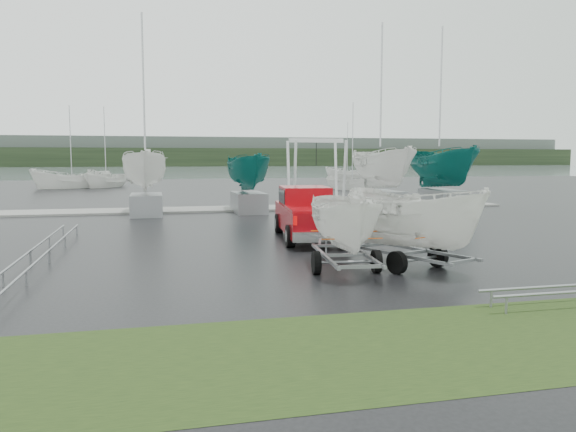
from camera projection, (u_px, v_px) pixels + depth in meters
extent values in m
plane|color=black|center=(321.00, 242.00, 20.08)|extent=(120.00, 120.00, 0.00)
plane|color=gray|center=(182.00, 172.00, 116.82)|extent=(300.00, 300.00, 0.00)
plane|color=black|center=(509.00, 337.00, 9.44)|extent=(40.00, 40.00, 0.00)
cube|color=gray|center=(256.00, 208.00, 32.65)|extent=(30.00, 3.00, 0.12)
cube|color=black|center=(172.00, 157.00, 184.22)|extent=(300.00, 8.00, 6.00)
cube|color=#4C5651|center=(171.00, 151.00, 191.75)|extent=(300.00, 6.00, 10.00)
cube|color=maroon|center=(309.00, 218.00, 20.69)|extent=(2.52, 5.73, 0.91)
cube|color=maroon|center=(305.00, 197.00, 21.61)|extent=(2.00, 2.38, 0.81)
cube|color=black|center=(305.00, 196.00, 21.61)|extent=(2.01, 2.15, 0.53)
cube|color=silver|center=(323.00, 237.00, 17.94)|extent=(1.94, 0.39, 0.33)
cylinder|color=black|center=(279.00, 223.00, 22.42)|extent=(0.37, 0.79, 0.77)
cylinder|color=black|center=(324.00, 223.00, 22.64)|extent=(0.37, 0.79, 0.77)
cylinder|color=black|center=(290.00, 236.00, 18.83)|extent=(0.37, 0.79, 0.77)
cylinder|color=black|center=(343.00, 235.00, 19.05)|extent=(0.37, 0.79, 0.77)
cube|color=gray|center=(324.00, 255.00, 14.71)|extent=(0.48, 3.59, 0.08)
cube|color=gray|center=(365.00, 255.00, 14.85)|extent=(0.48, 3.59, 0.08)
cylinder|color=gray|center=(347.00, 262.00, 14.60)|extent=(1.60, 0.26, 0.08)
cylinder|color=black|center=(316.00, 263.00, 14.50)|extent=(0.25, 0.62, 0.60)
cylinder|color=black|center=(376.00, 261.00, 14.70)|extent=(0.25, 0.62, 0.60)
imported|color=silver|center=(346.00, 176.00, 14.56)|extent=(1.70, 1.74, 4.09)
cube|color=#F65E07|center=(339.00, 230.00, 15.51)|extent=(1.55, 0.21, 0.03)
cube|color=#F65E07|center=(352.00, 239.00, 13.93)|extent=(1.55, 0.21, 0.03)
cube|color=gray|center=(398.00, 255.00, 14.81)|extent=(1.41, 3.37, 0.08)
cube|color=gray|center=(426.00, 251.00, 15.44)|extent=(1.41, 3.37, 0.08)
cylinder|color=gray|center=(418.00, 259.00, 14.98)|extent=(1.52, 0.67, 0.08)
cylinder|color=black|center=(397.00, 263.00, 14.52)|extent=(0.39, 0.62, 0.60)
cylinder|color=black|center=(438.00, 256.00, 15.44)|extent=(0.39, 0.62, 0.60)
imported|color=silver|center=(415.00, 164.00, 14.88)|extent=(2.31, 2.33, 4.68)
cube|color=#F65E07|center=(391.00, 229.00, 15.72)|extent=(1.46, 0.61, 0.03)
cube|color=#F65E07|center=(436.00, 236.00, 14.42)|extent=(1.46, 0.61, 0.03)
cylinder|color=silver|center=(295.00, 175.00, 32.16)|extent=(0.16, 0.58, 3.99)
cylinder|color=silver|center=(288.00, 174.00, 33.71)|extent=(0.16, 0.58, 3.99)
cylinder|color=silver|center=(345.00, 175.00, 32.86)|extent=(0.16, 0.58, 3.99)
cylinder|color=silver|center=(336.00, 174.00, 34.40)|extent=(0.16, 0.58, 3.99)
cube|color=silver|center=(316.00, 140.00, 33.08)|extent=(3.30, 0.25, 0.25)
cube|color=gray|center=(146.00, 205.00, 29.24)|extent=(1.60, 3.20, 1.10)
imported|color=silver|center=(145.00, 136.00, 28.87)|extent=(2.24, 2.30, 5.96)
cylinder|color=#B2B2B7|center=(143.00, 82.00, 29.06)|extent=(0.10, 0.10, 7.00)
cube|color=gray|center=(249.00, 202.00, 30.69)|extent=(1.60, 3.20, 1.10)
imported|color=#0C5953|center=(248.00, 141.00, 30.34)|extent=(2.08, 2.13, 5.52)
cube|color=gray|center=(383.00, 200.00, 32.29)|extent=(1.60, 3.20, 1.10)
imported|color=silver|center=(384.00, 133.00, 31.89)|extent=(2.45, 2.52, 6.52)
cylinder|color=#B2B2B7|center=(381.00, 85.00, 32.09)|extent=(0.10, 0.10, 7.00)
cube|color=gray|center=(442.00, 199.00, 33.48)|extent=(1.60, 3.20, 1.10)
imported|color=#0C5953|center=(444.00, 133.00, 33.08)|extent=(2.50, 2.57, 6.66)
cylinder|color=#B2B2B7|center=(441.00, 87.00, 33.27)|extent=(0.10, 0.10, 7.00)
cylinder|color=gray|center=(65.00, 236.00, 18.99)|extent=(0.06, 6.50, 0.06)
cylinder|color=gray|center=(49.00, 237.00, 18.88)|extent=(0.06, 6.50, 0.06)
cylinder|color=gray|center=(26.00, 271.00, 13.19)|extent=(0.06, 6.50, 0.06)
cylinder|color=gray|center=(3.00, 272.00, 13.07)|extent=(0.06, 6.50, 0.06)
imported|color=silver|center=(106.00, 187.00, 56.22)|extent=(3.24, 3.26, 6.18)
cylinder|color=#B2B2B7|center=(105.00, 147.00, 55.80)|extent=(0.08, 0.08, 8.00)
imported|color=silver|center=(72.00, 188.00, 54.75)|extent=(4.08, 4.04, 7.88)
cylinder|color=#B2B2B7|center=(71.00, 147.00, 54.33)|extent=(0.08, 0.08, 8.00)
imported|color=silver|center=(352.00, 190.00, 52.06)|extent=(3.08, 3.10, 5.86)
cylinder|color=#B2B2B7|center=(353.00, 146.00, 51.64)|extent=(0.08, 0.08, 8.00)
imported|color=silver|center=(347.00, 178.00, 80.75)|extent=(3.46, 3.44, 6.59)
cylinder|color=#B2B2B7|center=(347.00, 150.00, 80.33)|extent=(0.08, 0.08, 8.00)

